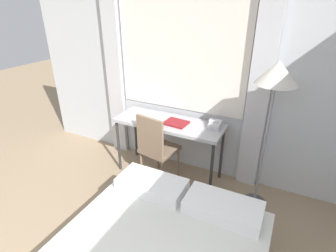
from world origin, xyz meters
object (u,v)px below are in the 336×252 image
(desk, at_px, (169,126))
(standing_lamp, at_px, (276,83))
(desk_chair, at_px, (156,146))
(telephone, at_px, (215,124))
(book, at_px, (176,123))

(desk, relative_size, standing_lamp, 0.83)
(desk_chair, relative_size, telephone, 5.29)
(standing_lamp, bearing_deg, book, 176.06)
(desk_chair, relative_size, standing_lamp, 0.57)
(desk_chair, bearing_deg, book, 57.85)
(telephone, bearing_deg, desk_chair, -153.78)
(desk, height_order, desk_chair, desk_chair)
(desk, bearing_deg, standing_lamp, -4.52)
(desk, height_order, book, book)
(desk, bearing_deg, desk_chair, -108.07)
(standing_lamp, height_order, telephone, standing_lamp)
(telephone, height_order, book, telephone)
(standing_lamp, relative_size, book, 5.68)
(desk_chair, bearing_deg, standing_lamp, 15.94)
(desk, relative_size, book, 4.73)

